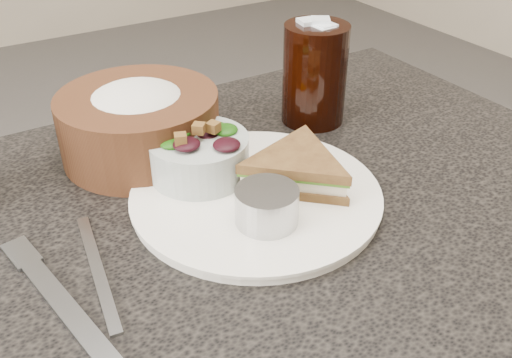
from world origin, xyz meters
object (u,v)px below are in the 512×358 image
object	(u,v)px
dressing_ramekin	(267,206)
bread_basket	(138,115)
dinner_plate	(256,196)
salad_bowl	(199,150)
cola_glass	(315,70)
sandwich	(297,169)

from	to	relation	value
dressing_ramekin	bread_basket	size ratio (longest dim) A/B	0.33
dinner_plate	salad_bowl	world-z (taller)	salad_bowl
salad_bowl	cola_glass	distance (m)	0.23
cola_glass	dinner_plate	bearing A→B (deg)	-143.10
bread_basket	dressing_ramekin	bearing A→B (deg)	-77.16
salad_bowl	sandwich	bearing A→B (deg)	-41.27
dinner_plate	dressing_ramekin	distance (m)	0.07
dressing_ramekin	dinner_plate	bearing A→B (deg)	69.71
sandwich	cola_glass	distance (m)	0.20
salad_bowl	bread_basket	distance (m)	0.11
salad_bowl	cola_glass	xyz separation A→B (m)	(0.22, 0.07, 0.03)
dressing_ramekin	bread_basket	bearing A→B (deg)	102.84
sandwich	dinner_plate	bearing A→B (deg)	-148.74
sandwich	salad_bowl	distance (m)	0.12
sandwich	cola_glass	bearing A→B (deg)	90.88
bread_basket	cola_glass	xyz separation A→B (m)	(0.25, -0.04, 0.02)
salad_bowl	cola_glass	world-z (taller)	cola_glass
salad_bowl	bread_basket	world-z (taller)	bread_basket
dinner_plate	dressing_ramekin	bearing A→B (deg)	-110.29
salad_bowl	cola_glass	bearing A→B (deg)	17.24
salad_bowl	dressing_ramekin	size ratio (longest dim) A/B	1.77
dressing_ramekin	salad_bowl	bearing A→B (deg)	98.35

